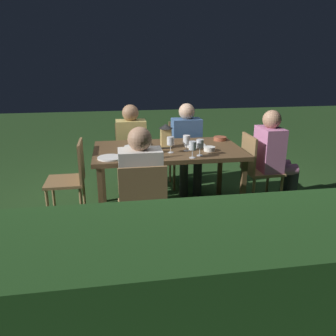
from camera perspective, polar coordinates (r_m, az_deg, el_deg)
ground_plane at (r=3.99m, az=-0.00°, el=-7.23°), size 16.00×16.00×0.00m
dining_table at (r=3.75m, az=-0.00°, el=2.45°), size 1.62×0.94×0.75m
chair_head_far at (r=3.80m, az=-15.97°, el=-1.40°), size 0.40×0.42×0.87m
chair_side_right_b at (r=2.97m, az=-4.32°, el=-6.24°), size 0.42×0.40×0.87m
person_in_cream at (r=3.09m, az=-4.70°, el=-2.20°), size 0.38×0.47×1.15m
chair_side_left_b at (r=4.59m, az=-6.21°, el=2.57°), size 0.42×0.40×0.87m
person_in_mustard at (r=4.37m, az=-6.13°, el=3.81°), size 0.38×0.47×1.15m
chair_head_near at (r=4.10m, az=14.74°, el=0.16°), size 0.40×0.42×0.87m
person_in_pink at (r=4.14m, az=17.38°, el=2.29°), size 0.48×0.38×1.15m
chair_side_left_a at (r=4.68m, az=2.72°, el=2.96°), size 0.42×0.40×0.87m
person_in_blue at (r=4.46m, az=3.26°, el=4.19°), size 0.38×0.47×1.15m
lantern_centerpiece at (r=3.74m, az=-0.38°, el=5.68°), size 0.15×0.15×0.27m
green_bottle_on_table at (r=3.28m, az=-5.03°, el=3.10°), size 0.07×0.07×0.29m
wine_glass_a at (r=3.49m, az=-4.35°, el=4.20°), size 0.08×0.08×0.17m
wine_glass_b at (r=3.54m, az=0.39°, el=4.45°), size 0.08×0.08×0.17m
wine_glass_c at (r=3.36m, az=4.18°, el=3.64°), size 0.08×0.08×0.17m
wine_glass_d at (r=3.61m, az=3.14°, el=4.70°), size 0.08×0.08×0.17m
wine_glass_e at (r=3.44m, az=5.41°, el=3.98°), size 0.08×0.08×0.17m
plate_a at (r=3.91m, az=-4.63°, el=4.05°), size 0.24×0.24×0.01m
plate_b at (r=3.85m, az=4.52°, el=3.84°), size 0.25×0.25×0.01m
plate_c at (r=3.40m, az=-9.77°, el=1.71°), size 0.25×0.25×0.01m
bowl_olives at (r=4.16m, az=8.75°, el=4.96°), size 0.15×0.15×0.04m
bowl_bread at (r=3.64m, az=-6.15°, el=3.31°), size 0.16×0.16×0.06m
bowl_salad at (r=3.65m, az=6.99°, el=3.25°), size 0.12×0.12×0.05m
side_table at (r=2.00m, az=12.82°, el=-22.23°), size 0.55×0.55×0.64m
ice_bucket at (r=1.82m, az=13.59°, el=-14.73°), size 0.26×0.26×0.34m
hedge_backdrop at (r=1.87m, az=12.07°, el=-22.82°), size 5.18×0.68×0.99m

